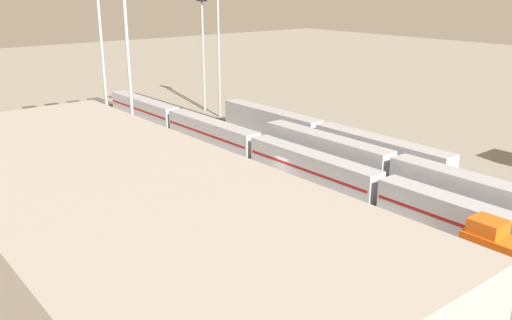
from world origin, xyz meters
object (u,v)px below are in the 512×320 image
object	(u,v)px
train_on_track_0	(320,138)
train_on_track_4	(508,288)
train_on_track_2	(311,166)
light_mast_3	(102,45)
maintenance_shed	(114,240)
light_mast_2	(218,28)
train_on_track_1	(479,199)
light_mast_1	(128,54)
light_mast_0	(203,37)
train_on_track_5	(439,285)

from	to	relation	value
train_on_track_0	train_on_track_4	xyz separation A→B (m)	(-41.54, 20.00, -0.60)
train_on_track_4	train_on_track_0	bearing A→B (deg)	-25.71
train_on_track_0	train_on_track_2	distance (m)	13.02
light_mast_3	maintenance_shed	xyz separation A→B (m)	(-36.88, 16.43, -11.74)
train_on_track_0	light_mast_2	distance (m)	34.66
light_mast_3	train_on_track_1	bearing A→B (deg)	-153.43
train_on_track_2	light_mast_3	xyz separation A→B (m)	(24.62, 18.30, 15.73)
train_on_track_2	light_mast_1	xyz separation A→B (m)	(15.29, 18.87, 15.37)
light_mast_2	maintenance_shed	world-z (taller)	light_mast_2
train_on_track_1	light_mast_1	world-z (taller)	light_mast_1
light_mast_0	light_mast_3	distance (m)	39.02
train_on_track_0	train_on_track_1	size ratio (longest dim) A/B	0.66
light_mast_1	maintenance_shed	bearing A→B (deg)	150.06
light_mast_0	light_mast_1	size ratio (longest dim) A/B	0.88
train_on_track_2	train_on_track_5	bearing A→B (deg)	153.37
train_on_track_5	light_mast_1	xyz separation A→B (m)	(45.20, 3.87, 14.76)
light_mast_2	light_mast_1	bearing A→B (deg)	127.49
train_on_track_5	train_on_track_1	size ratio (longest dim) A/B	0.66
light_mast_1	train_on_track_0	bearing A→B (deg)	-103.59
train_on_track_0	train_on_track_2	bearing A→B (deg)	129.72
train_on_track_4	train_on_track_2	bearing A→B (deg)	-16.75
light_mast_0	maintenance_shed	distance (m)	76.98
light_mast_2	light_mast_3	world-z (taller)	light_mast_2
light_mast_1	maintenance_shed	world-z (taller)	light_mast_1
train_on_track_0	light_mast_0	bearing A→B (deg)	-5.54
train_on_track_1	maintenance_shed	distance (m)	41.05
light_mast_0	train_on_track_4	bearing A→B (deg)	163.48
light_mast_1	maintenance_shed	distance (m)	33.77
train_on_track_0	light_mast_1	size ratio (longest dim) A/B	1.73
light_mast_2	light_mast_3	size ratio (longest dim) A/B	1.00
train_on_track_4	light_mast_1	world-z (taller)	light_mast_1
train_on_track_0	light_mast_0	distance (m)	40.75
train_on_track_0	train_on_track_4	distance (m)	46.11
light_mast_0	maintenance_shed	bearing A→B (deg)	140.62
train_on_track_0	light_mast_1	world-z (taller)	light_mast_1
light_mast_2	train_on_track_0	bearing A→B (deg)	175.39
train_on_track_1	light_mast_3	xyz separation A→B (m)	(46.60, 23.30, 15.13)
train_on_track_1	light_mast_0	size ratio (longest dim) A/B	2.98
train_on_track_0	light_mast_1	distance (m)	33.17
train_on_track_5	maintenance_shed	world-z (taller)	maintenance_shed
light_mast_0	light_mast_2	xyz separation A→B (m)	(-7.42, 1.23, 2.29)
train_on_track_0	light_mast_3	distance (m)	36.00
train_on_track_1	light_mast_3	bearing A→B (deg)	26.57
train_on_track_5	light_mast_0	xyz separation A→B (m)	(76.69, -28.73, 12.91)
train_on_track_4	light_mast_1	bearing A→B (deg)	10.36
train_on_track_0	maintenance_shed	xyz separation A→B (m)	(-20.57, 44.73, 3.38)
light_mast_2	train_on_track_4	bearing A→B (deg)	162.78
train_on_track_5	light_mast_0	distance (m)	82.91
train_on_track_4	train_on_track_1	world-z (taller)	train_on_track_1
train_on_track_2	maintenance_shed	distance (m)	37.05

